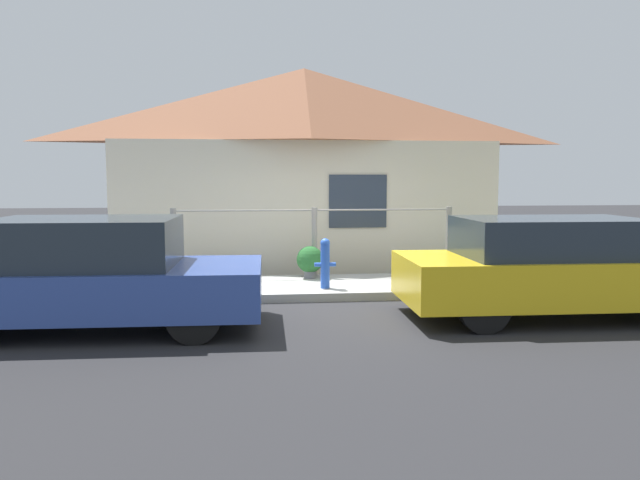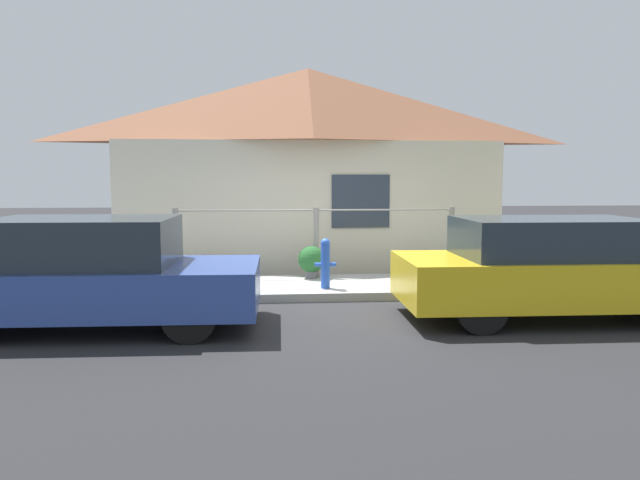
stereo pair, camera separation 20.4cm
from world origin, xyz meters
name	(u,v)px [view 1 (the left image)]	position (x,y,z in m)	size (l,w,h in m)	color
ground_plane	(326,302)	(0.00, 0.00, 0.00)	(60.00, 60.00, 0.00)	#262628
sidewalk	(319,287)	(0.00, 0.91, 0.07)	(24.00, 1.82, 0.13)	#9E9E99
house	(305,114)	(0.00, 3.62, 3.12)	(7.75, 2.23, 4.03)	beige
fence	(314,238)	(0.00, 1.67, 0.79)	(4.90, 0.10, 1.20)	gray
car_left	(95,274)	(-2.97, -1.33, 0.68)	(3.94, 1.86, 1.36)	#2D4793
car_right	(558,268)	(2.92, -1.33, 0.67)	(4.23, 1.75, 1.32)	gold
fire_hydrant	(325,262)	(0.04, 0.46, 0.54)	(0.33, 0.15, 0.78)	blue
potted_plant_near_hydrant	(310,260)	(-0.10, 1.44, 0.44)	(0.46, 0.46, 0.55)	slate
potted_plant_by_fence	(167,265)	(-2.47, 1.29, 0.42)	(0.41, 0.41, 0.54)	#9E5638
potted_plant_corner	(489,257)	(2.92, 1.07, 0.50)	(0.60, 0.60, 0.69)	slate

